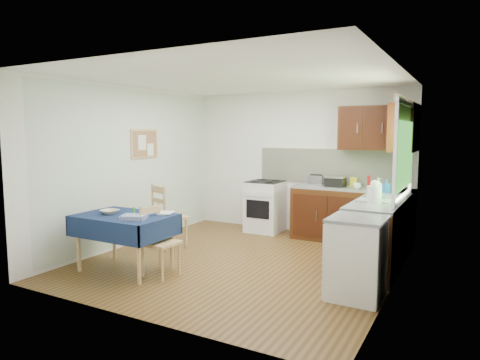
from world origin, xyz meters
The scene contains 33 objects.
floor centered at (0.00, 0.00, 0.00)m, with size 4.20×4.20×0.00m, color #462F12.
ceiling centered at (0.00, 0.00, 2.50)m, with size 4.00×4.20×0.02m, color white.
wall_back centered at (0.00, 2.10, 1.25)m, with size 4.00×0.02×2.50m, color white.
wall_front centered at (0.00, -2.10, 1.25)m, with size 4.00×0.02×2.50m, color white.
wall_left centered at (-2.00, 0.00, 1.25)m, with size 0.02×4.20×2.50m, color silver.
wall_right centered at (2.00, 0.00, 1.25)m, with size 0.02×4.20×2.50m, color white.
base_cabinets centered at (1.36, 1.26, 0.43)m, with size 1.90×2.30×0.86m.
worktop_back centered at (1.05, 1.80, 0.88)m, with size 1.90×0.60×0.04m, color slate.
worktop_right centered at (1.70, 0.65, 0.88)m, with size 0.60×1.70×0.04m, color slate.
worktop_corner centered at (1.70, 1.80, 0.88)m, with size 0.60×0.60×0.04m, color slate.
splashback centered at (0.65, 2.08, 1.20)m, with size 2.70×0.02×0.60m, color beige.
upper_cabinets centered at (1.52, 1.80, 1.85)m, with size 1.20×0.85×0.70m.
stove centered at (-0.50, 1.80, 0.46)m, with size 0.60×0.61×0.92m.
window centered at (1.97, 0.70, 1.65)m, with size 0.04×1.48×1.26m.
fridge centered at (1.70, -0.55, 0.44)m, with size 0.58×0.60×0.89m.
corkboard centered at (-1.97, 0.30, 1.60)m, with size 0.04×0.62×0.47m.
dining_table centered at (-1.14, -1.06, 0.63)m, with size 1.21×0.82×0.73m.
chair_far centered at (-1.35, 0.06, 0.53)m, with size 0.57×0.57×1.00m.
chair_near centered at (-0.65, -1.00, 0.47)m, with size 0.41×0.41×0.88m.
toaster centered at (0.45, 1.78, 0.99)m, with size 0.24×0.15×0.19m.
sandwich_press centered at (0.79, 1.76, 0.99)m, with size 0.30×0.26×0.18m.
sauce_bottle centered at (1.34, 1.67, 1.01)m, with size 0.05×0.05×0.22m, color #B10E0E.
yellow_packet centered at (1.04, 1.94, 0.97)m, with size 0.11×0.07×0.15m, color yellow.
dish_rack centered at (1.65, 0.53, 0.92)m, with size 0.41×0.31×0.19m.
kettle centered at (1.69, 0.34, 1.03)m, with size 0.18×0.18×0.30m.
cup centered at (1.17, 1.64, 0.95)m, with size 0.12×0.12×0.09m, color white.
soap_bottle_a centered at (1.64, 0.84, 1.04)m, with size 0.11×0.11×0.27m, color silver.
soap_bottle_b centered at (1.65, 1.40, 1.00)m, with size 0.09×0.09×0.20m, color blue.
soap_bottle_c centered at (1.68, 0.68, 0.98)m, with size 0.12×0.12×0.16m, color #227F2D.
plate_bowl centered at (-1.35, -1.11, 0.76)m, with size 0.22×0.22×0.05m, color beige.
book centered at (-0.80, -0.78, 0.74)m, with size 0.18×0.24×0.02m, color white.
spice_jar centered at (-1.11, -0.93, 0.78)m, with size 0.04×0.04×0.08m, color green.
tea_towel centered at (-0.85, -1.21, 0.76)m, with size 0.29×0.22×0.05m, color navy.
Camera 1 is at (2.74, -5.08, 1.79)m, focal length 32.00 mm.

